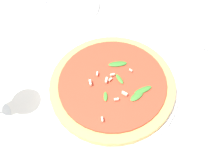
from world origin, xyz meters
TOP-DOWN VIEW (x-y plane):
  - ground_plane at (0.00, 0.00)m, footprint 6.00×6.00m
  - pizza_arugula_main at (0.03, -0.00)m, footprint 0.32×0.32m
  - side_plate_white at (-0.23, 0.21)m, footprint 0.18×0.18m

SIDE VIEW (x-z plane):
  - ground_plane at x=0.00m, z-range 0.00..0.00m
  - side_plate_white at x=-0.23m, z-range 0.00..0.02m
  - pizza_arugula_main at x=0.03m, z-range -0.01..0.04m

